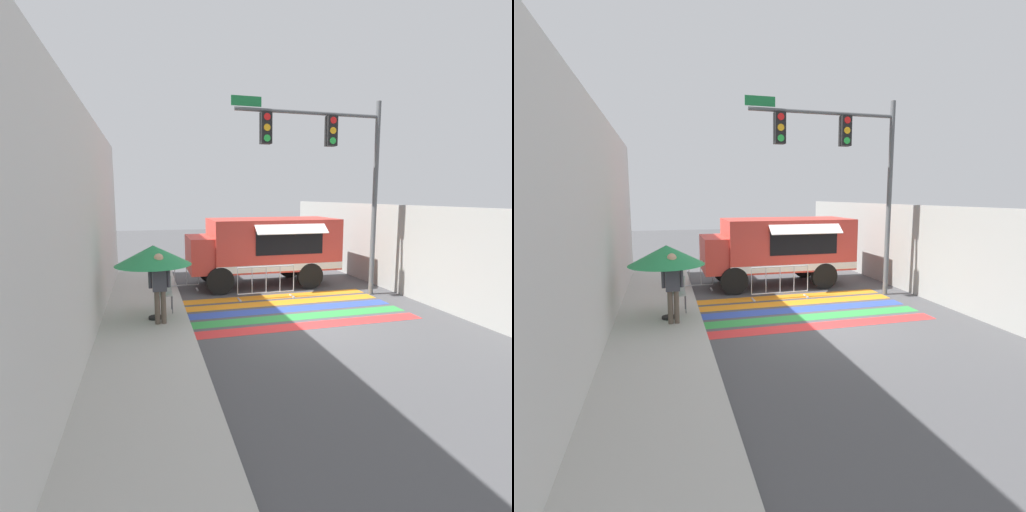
{
  "view_description": "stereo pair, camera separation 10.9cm",
  "coord_description": "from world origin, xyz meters",
  "views": [
    {
      "loc": [
        -3.96,
        -9.49,
        3.31
      ],
      "look_at": [
        -0.53,
        2.88,
        1.36
      ],
      "focal_mm": 28.0,
      "sensor_mm": 36.0,
      "label": 1
    },
    {
      "loc": [
        -3.85,
        -9.51,
        3.31
      ],
      "look_at": [
        -0.53,
        2.88,
        1.36
      ],
      "focal_mm": 28.0,
      "sensor_mm": 36.0,
      "label": 2
    }
  ],
  "objects": [
    {
      "name": "crosswalk_painted",
      "position": [
        0.0,
        1.17,
        0.0
      ],
      "size": [
        6.4,
        3.6,
        0.01
      ],
      "color": "red",
      "rests_on": "ground_plane"
    },
    {
      "name": "ground_plane",
      "position": [
        0.0,
        0.0,
        0.0
      ],
      "size": [
        60.0,
        60.0,
        0.0
      ],
      "primitive_type": "plane",
      "color": "#4C4C4F"
    },
    {
      "name": "food_truck",
      "position": [
        0.13,
        4.51,
        1.47
      ],
      "size": [
        5.41,
        2.74,
        2.47
      ],
      "color": "#D13D33",
      "rests_on": "ground_plane"
    },
    {
      "name": "sidewalk_left",
      "position": [
        -5.17,
        0.0,
        0.07
      ],
      "size": [
        4.4,
        16.0,
        0.15
      ],
      "color": "#B7B5AD",
      "rests_on": "ground_plane"
    },
    {
      "name": "traffic_signal_pole",
      "position": [
        1.74,
        2.14,
        4.47
      ],
      "size": [
        4.85,
        0.29,
        6.25
      ],
      "color": "#515456",
      "rests_on": "ground_plane"
    },
    {
      "name": "barricade_side",
      "position": [
        -3.05,
        4.36,
        0.52
      ],
      "size": [
        1.66,
        0.44,
        1.07
      ],
      "color": "#B7BABF",
      "rests_on": "ground_plane"
    },
    {
      "name": "concrete_wall_right",
      "position": [
        4.34,
        3.0,
        1.5
      ],
      "size": [
        0.2,
        16.0,
        2.99
      ],
      "color": "gray",
      "rests_on": "ground_plane"
    },
    {
      "name": "vendor_person",
      "position": [
        -3.68,
        0.37,
        1.16
      ],
      "size": [
        0.53,
        0.23,
        1.77
      ],
      "rotation": [
        0.0,
        0.0,
        0.0
      ],
      "color": "brown",
      "rests_on": "sidewalk_left"
    },
    {
      "name": "barricade_front",
      "position": [
        -0.27,
        2.58,
        0.52
      ],
      "size": [
        1.92,
        0.44,
        1.07
      ],
      "color": "#B7BABF",
      "rests_on": "ground_plane"
    },
    {
      "name": "folding_chair",
      "position": [
        -3.55,
        1.47,
        0.73
      ],
      "size": [
        0.43,
        0.43,
        0.96
      ],
      "rotation": [
        0.0,
        0.0,
        0.22
      ],
      "color": "#4C4C51",
      "rests_on": "sidewalk_left"
    },
    {
      "name": "building_left_facade",
      "position": [
        -5.26,
        0.0,
        2.62
      ],
      "size": [
        0.25,
        16.0,
        5.24
      ],
      "color": "silver",
      "rests_on": "ground_plane"
    },
    {
      "name": "patio_umbrella",
      "position": [
        -3.8,
        0.82,
        1.81
      ],
      "size": [
        1.92,
        1.92,
        1.91
      ],
      "color": "black",
      "rests_on": "sidewalk_left"
    }
  ]
}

